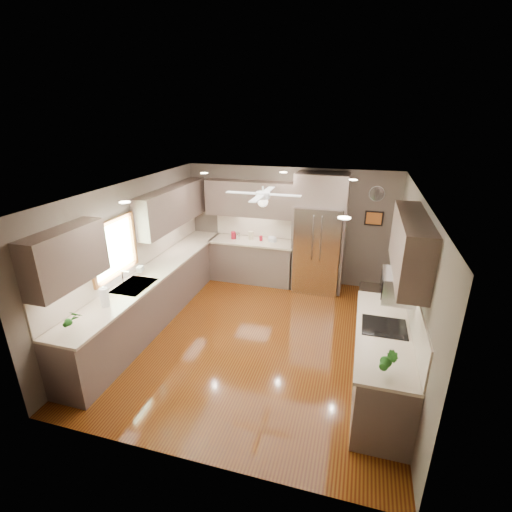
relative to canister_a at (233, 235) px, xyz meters
The scene contains 28 objects.
floor 2.68m from the canister_a, 61.87° to the right, with size 5.00×5.00×0.00m, color #441909.
ceiling 2.89m from the canister_a, 61.87° to the right, with size 5.00×5.00×0.00m, color white.
wall_back 1.23m from the canister_a, 14.96° to the left, with size 4.50×4.50×0.00m, color brown.
wall_front 4.84m from the canister_a, 75.99° to the right, with size 4.50×4.50×0.00m, color brown.
wall_left 2.45m from the canister_a, 116.29° to the right, with size 5.00×5.00×0.00m, color brown.
wall_right 4.07m from the canister_a, 32.61° to the right, with size 5.00×5.00×0.00m, color brown.
canister_a is the anchor object (origin of this frame).
canister_b 0.11m from the canister_a, ahead, with size 0.10×0.10×0.15m, color silver.
canister_c 0.39m from the canister_a, ahead, with size 0.11×0.11×0.18m, color tan.
canister_d 0.63m from the canister_a, ahead, with size 0.07×0.07×0.11m, color maroon.
soap_bottle 2.41m from the canister_a, 112.12° to the right, with size 0.09×0.09×0.20m, color white.
potted_plant_left 4.12m from the canister_a, 100.91° to the right, with size 0.17×0.12×0.32m, color #22631C.
potted_plant_right 4.91m from the canister_a, 51.18° to the right, with size 0.16×0.13×0.29m, color #22631C.
bowl 0.87m from the canister_a, ahead, with size 0.21×0.21×0.05m, color tan.
left_run 2.25m from the canister_a, 111.07° to the right, with size 0.65×4.70×1.45m.
back_run 0.70m from the canister_a, ahead, with size 1.85×0.65×1.45m.
uppers 1.76m from the canister_a, 73.83° to the right, with size 4.50×4.70×0.95m.
window 2.93m from the canister_a, 111.35° to the right, with size 0.05×1.12×0.92m.
sink 2.80m from the canister_a, 105.83° to the right, with size 0.50×0.70×0.32m.
refrigerator 1.88m from the canister_a, ahead, with size 1.06×0.75×2.45m.
right_run 4.34m from the canister_a, 43.95° to the right, with size 0.70×2.20×1.45m.
microwave 4.23m from the canister_a, 40.59° to the right, with size 0.43×0.55×0.34m.
ceiling_fan 2.58m from the canister_a, 58.22° to the right, with size 1.18×1.18×0.32m.
recessed_lights 2.58m from the canister_a, 57.71° to the right, with size 2.84×3.14×0.01m.
wall_clock 3.11m from the canister_a, ahead, with size 0.30×0.03×0.30m.
framed_print 2.98m from the canister_a, ahead, with size 0.36×0.03×0.30m.
stool 3.14m from the canister_a, 12.64° to the right, with size 0.41×0.41×0.48m.
paper_towel 3.48m from the canister_a, 102.70° to the right, with size 0.12×0.12×0.31m.
Camera 1 is at (1.44, -5.15, 3.55)m, focal length 26.00 mm.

